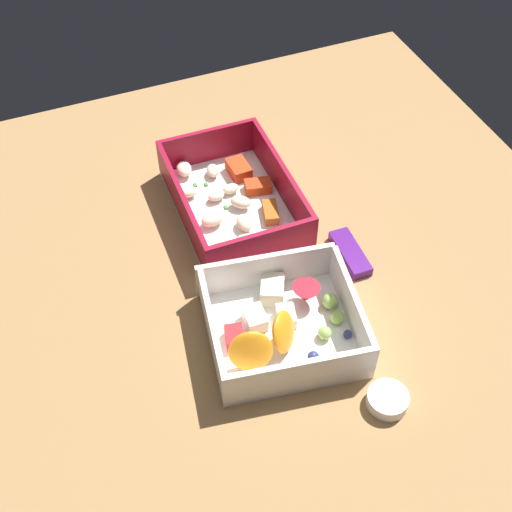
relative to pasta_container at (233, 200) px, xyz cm
name	(u,v)px	position (x,y,z in cm)	size (l,w,h in cm)	color
table_surface	(260,281)	(11.14, -0.95, -2.69)	(80.00, 80.00, 2.00)	#9E7547
pasta_container	(233,200)	(0.00, 0.00, 0.00)	(19.96, 13.74, 5.42)	white
fruit_bowl	(282,324)	(19.38, -1.92, 0.14)	(16.66, 17.53, 5.40)	white
candy_bar	(350,253)	(12.38, 9.84, -1.09)	(7.00, 2.40, 1.20)	#51197A
paper_cup_liner	(387,400)	(30.84, 4.36, -0.95)	(4.09, 4.09, 1.48)	white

